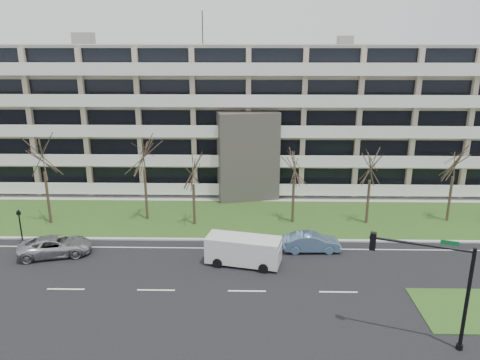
{
  "coord_description": "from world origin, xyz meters",
  "views": [
    {
      "loc": [
        0.1,
        -27.25,
        15.95
      ],
      "look_at": [
        -0.65,
        10.0,
        4.59
      ],
      "focal_mm": 35.0,
      "sensor_mm": 36.0,
      "label": 1
    }
  ],
  "objects_px": {
    "white_van": "(244,248)",
    "traffic_signal": "(433,277)",
    "blue_sedan": "(311,242)",
    "pedestrian_signal": "(20,222)",
    "silver_pickup": "(56,246)"
  },
  "relations": [
    {
      "from": "blue_sedan",
      "to": "pedestrian_signal",
      "type": "relative_size",
      "value": 1.57
    },
    {
      "from": "traffic_signal",
      "to": "pedestrian_signal",
      "type": "xyz_separation_m",
      "value": [
        -28.06,
        12.44,
        -2.16
      ]
    },
    {
      "from": "silver_pickup",
      "to": "traffic_signal",
      "type": "height_order",
      "value": "traffic_signal"
    },
    {
      "from": "white_van",
      "to": "pedestrian_signal",
      "type": "height_order",
      "value": "pedestrian_signal"
    },
    {
      "from": "silver_pickup",
      "to": "pedestrian_signal",
      "type": "distance_m",
      "value": 4.39
    },
    {
      "from": "traffic_signal",
      "to": "blue_sedan",
      "type": "bearing_deg",
      "value": 132.36
    },
    {
      "from": "blue_sedan",
      "to": "white_van",
      "type": "distance_m",
      "value": 5.71
    },
    {
      "from": "silver_pickup",
      "to": "blue_sedan",
      "type": "xyz_separation_m",
      "value": [
        19.62,
        1.1,
        -0.01
      ]
    },
    {
      "from": "white_van",
      "to": "blue_sedan",
      "type": "bearing_deg",
      "value": 36.86
    },
    {
      "from": "silver_pickup",
      "to": "traffic_signal",
      "type": "bearing_deg",
      "value": -127.32
    },
    {
      "from": "pedestrian_signal",
      "to": "blue_sedan",
      "type": "bearing_deg",
      "value": 17.61
    },
    {
      "from": "traffic_signal",
      "to": "pedestrian_signal",
      "type": "bearing_deg",
      "value": 175.57
    },
    {
      "from": "blue_sedan",
      "to": "traffic_signal",
      "type": "relative_size",
      "value": 0.73
    },
    {
      "from": "silver_pickup",
      "to": "white_van",
      "type": "height_order",
      "value": "white_van"
    },
    {
      "from": "white_van",
      "to": "traffic_signal",
      "type": "height_order",
      "value": "traffic_signal"
    }
  ]
}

